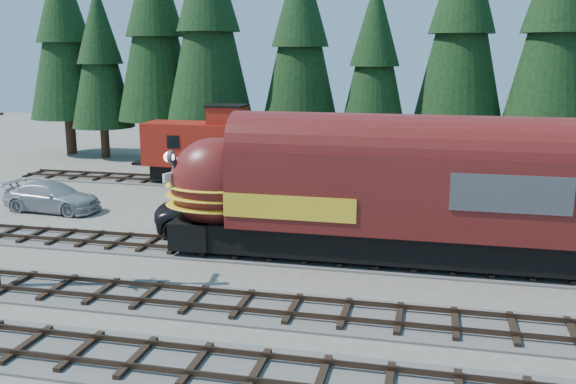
% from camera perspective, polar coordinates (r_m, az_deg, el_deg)
% --- Properties ---
extents(ground, '(120.00, 120.00, 0.00)m').
position_cam_1_polar(ground, '(23.85, 7.20, -9.23)').
color(ground, '#6B665B').
rests_on(ground, ground).
extents(track_spur, '(32.00, 3.20, 0.33)m').
position_cam_1_polar(track_spur, '(42.76, -3.67, 0.66)').
color(track_spur, '#4C4947').
rests_on(track_spur, ground).
extents(depot, '(12.80, 7.00, 5.30)m').
position_cam_1_polar(depot, '(33.16, 9.23, 2.20)').
color(depot, gold).
rests_on(depot, ground).
extents(conifer_backdrop, '(78.95, 22.44, 16.30)m').
position_cam_1_polar(conifer_backdrop, '(47.40, 16.07, 13.42)').
color(conifer_backdrop, black).
rests_on(conifer_backdrop, ground).
extents(locomotive, '(17.59, 3.50, 4.78)m').
position_cam_1_polar(locomotive, '(26.94, 6.15, -0.51)').
color(locomotive, black).
rests_on(locomotive, ground).
extents(caboose, '(9.42, 2.73, 4.90)m').
position_cam_1_polar(caboose, '(43.00, -6.48, 3.91)').
color(caboose, black).
rests_on(caboose, ground).
extents(pickup_truck_a, '(7.57, 4.69, 1.96)m').
position_cam_1_polar(pickup_truck_a, '(31.41, -5.20, -1.97)').
color(pickup_truck_a, black).
rests_on(pickup_truck_a, ground).
extents(pickup_truck_b, '(5.73, 2.70, 1.62)m').
position_cam_1_polar(pickup_truck_b, '(38.04, -20.22, -0.42)').
color(pickup_truck_b, '#A7A9AF').
rests_on(pickup_truck_b, ground).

